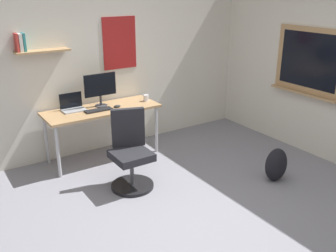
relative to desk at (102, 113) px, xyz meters
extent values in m
plane|color=gray|center=(0.19, -2.07, -0.66)|extent=(5.20, 5.20, 0.00)
cube|color=silver|center=(0.19, 0.38, 0.64)|extent=(5.00, 0.10, 2.60)
cube|color=tan|center=(-0.65, 0.23, 0.89)|extent=(0.68, 0.20, 0.02)
cube|color=#A51E1E|center=(0.48, 0.33, 0.89)|extent=(0.52, 0.01, 0.74)
cube|color=#C63833|center=(-0.95, 0.26, 1.01)|extent=(0.03, 0.14, 0.22)
cube|color=silver|center=(-0.90, 0.26, 1.01)|extent=(0.04, 0.14, 0.22)
cube|color=teal|center=(-0.86, 0.26, 1.01)|extent=(0.03, 0.14, 0.22)
cube|color=tan|center=(2.58, -1.35, 0.69)|extent=(0.04, 1.10, 0.90)
cube|color=black|center=(2.56, -1.35, 0.69)|extent=(0.01, 0.94, 0.76)
cube|color=tan|center=(2.53, -1.35, 0.22)|extent=(0.12, 1.10, 0.03)
cube|color=tan|center=(0.00, 0.00, 0.06)|extent=(1.59, 0.61, 0.03)
cylinder|color=#B7B7BC|center=(-0.73, -0.24, -0.31)|extent=(0.04, 0.04, 0.70)
cylinder|color=#B7B7BC|center=(0.73, -0.24, -0.31)|extent=(0.04, 0.04, 0.70)
cylinder|color=#B7B7BC|center=(-0.73, 0.24, -0.31)|extent=(0.04, 0.04, 0.70)
cylinder|color=#B7B7BC|center=(0.73, 0.24, -0.31)|extent=(0.04, 0.04, 0.70)
cylinder|color=black|center=(-0.08, -0.99, -0.64)|extent=(0.52, 0.52, 0.04)
cylinder|color=#4C4C51|center=(-0.08, -0.99, -0.45)|extent=(0.05, 0.05, 0.34)
cube|color=#232328|center=(-0.08, -0.99, -0.24)|extent=(0.44, 0.44, 0.09)
cube|color=#232328|center=(-0.01, -0.81, 0.05)|extent=(0.40, 0.20, 0.48)
cube|color=#ADAFB5|center=(-0.36, 0.11, 0.08)|extent=(0.31, 0.21, 0.02)
cube|color=black|center=(-0.36, 0.21, 0.19)|extent=(0.31, 0.01, 0.21)
cylinder|color=#38383D|center=(0.04, 0.11, 0.08)|extent=(0.17, 0.17, 0.01)
cylinder|color=#38383D|center=(0.04, 0.11, 0.16)|extent=(0.03, 0.03, 0.14)
cube|color=black|center=(0.04, 0.10, 0.38)|extent=(0.46, 0.02, 0.31)
cube|color=black|center=(-0.08, -0.08, 0.08)|extent=(0.37, 0.13, 0.02)
ellipsoid|color=#262628|center=(0.20, -0.08, 0.09)|extent=(0.10, 0.06, 0.03)
cylinder|color=silver|center=(0.69, -0.03, 0.12)|extent=(0.08, 0.08, 0.09)
ellipsoid|color=black|center=(1.52, -1.83, -0.45)|extent=(0.32, 0.22, 0.43)
camera|label=1|loc=(-1.98, -4.68, 1.67)|focal=40.62mm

